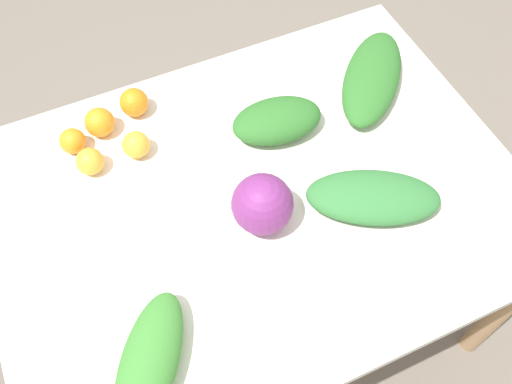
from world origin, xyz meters
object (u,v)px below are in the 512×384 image
orange_0 (136,145)px  cabbage_purple (262,204)px  orange_2 (100,122)px  greens_bunch_beet_tops (373,197)px  orange_3 (134,102)px  orange_1 (90,161)px  greens_bunch_scallion (150,362)px  greens_bunch_kale (372,77)px  orange_4 (73,141)px  greens_bunch_dandelion (277,120)px

orange_0 → cabbage_purple: bearing=-56.6°
orange_0 → orange_2: (-0.07, 0.11, 0.00)m
greens_bunch_beet_tops → orange_3: orange_3 is taller
orange_0 → orange_1: size_ratio=1.02×
greens_bunch_beet_tops → greens_bunch_scallion: 0.66m
greens_bunch_kale → orange_3: 0.68m
greens_bunch_scallion → orange_2: (0.09, 0.67, -0.00)m
cabbage_purple → orange_4: 0.55m
orange_0 → orange_3: bearing=73.9°
cabbage_purple → greens_bunch_dandelion: 0.29m
greens_bunch_dandelion → greens_bunch_kale: greens_bunch_dandelion is taller
cabbage_purple → orange_1: 0.48m
orange_0 → orange_4: 0.17m
greens_bunch_beet_tops → cabbage_purple: bearing=164.4°
greens_bunch_dandelion → orange_2: greens_bunch_dandelion is taller
greens_bunch_scallion → orange_4: 0.65m
cabbage_purple → orange_4: bearing=131.6°
greens_bunch_dandelion → cabbage_purple: bearing=-122.9°
greens_bunch_kale → orange_4: bearing=170.9°
greens_bunch_beet_tops → greens_bunch_kale: bearing=59.5°
cabbage_purple → greens_bunch_kale: 0.55m
greens_bunch_beet_tops → orange_4: bearing=142.5°
greens_bunch_kale → greens_bunch_scallion: 0.99m
orange_4 → cabbage_purple: bearing=-48.4°
greens_bunch_dandelion → orange_4: greens_bunch_dandelion is taller
greens_bunch_scallion → orange_1: (0.03, 0.56, -0.01)m
greens_bunch_dandelion → orange_4: bearing=162.1°
greens_bunch_dandelion → orange_4: 0.55m
orange_0 → orange_3: size_ratio=0.91×
orange_4 → greens_bunch_dandelion: bearing=-17.9°
greens_bunch_beet_tops → greens_bunch_kale: 0.41m
greens_bunch_scallion → orange_1: 0.56m
greens_bunch_kale → orange_0: size_ratio=5.21×
cabbage_purple → orange_1: cabbage_purple is taller
orange_0 → greens_bunch_beet_tops: bearing=-39.7°
greens_bunch_scallion → greens_bunch_dandelion: bearing=42.2°
orange_3 → orange_1: bearing=-139.5°
cabbage_purple → orange_3: 0.50m
greens_bunch_scallion → orange_2: 0.68m
greens_bunch_beet_tops → greens_bunch_dandelion: size_ratio=1.35×
greens_bunch_beet_tops → orange_4: size_ratio=4.81×
orange_2 → orange_3: same height
greens_bunch_scallion → orange_2: bearing=82.7°
greens_bunch_kale → greens_bunch_scallion: greens_bunch_scallion is taller
greens_bunch_kale → greens_bunch_beet_tops: bearing=-120.5°
greens_bunch_beet_tops → greens_bunch_scallion: (-0.64, -0.16, 0.01)m
greens_bunch_dandelion → orange_0: size_ratio=3.37×
greens_bunch_beet_tops → orange_1: (-0.61, 0.40, -0.00)m
greens_bunch_beet_tops → greens_bunch_kale: (0.21, 0.35, 0.00)m
cabbage_purple → greens_bunch_scallion: (-0.37, -0.23, -0.03)m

